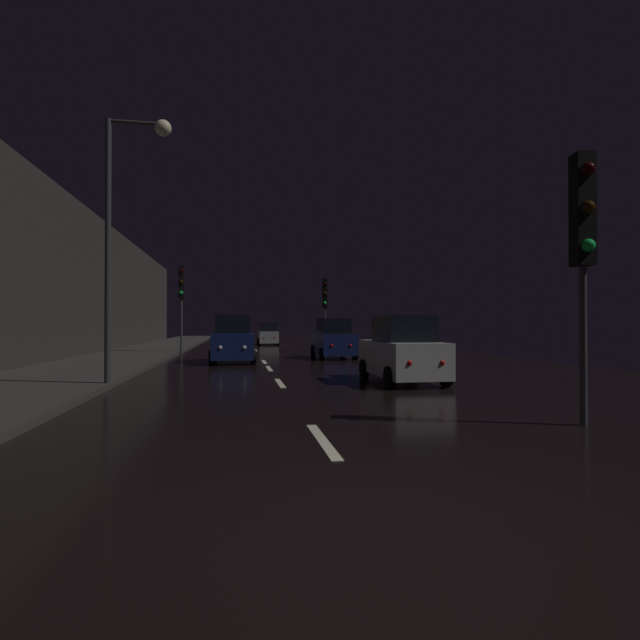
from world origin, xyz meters
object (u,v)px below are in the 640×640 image
(traffic_light_far_left, at_px, (181,289))
(car_distant_taillights, at_px, (268,335))
(traffic_light_near_right, at_px, (583,229))
(car_approaching_headlights, at_px, (233,341))
(car_parked_right_near, at_px, (402,352))
(streetlamp_overhead, at_px, (126,209))
(car_parked_right_far, at_px, (333,340))
(traffic_light_far_right, at_px, (325,299))

(traffic_light_far_left, xyz_separation_m, car_distant_taillights, (5.76, 11.76, -2.90))
(traffic_light_near_right, bearing_deg, car_distant_taillights, -163.94)
(car_approaching_headlights, distance_m, car_parked_right_near, 9.87)
(car_parked_right_near, bearing_deg, car_distant_taillights, 4.72)
(traffic_light_far_left, distance_m, streetlamp_overhead, 15.75)
(car_parked_right_far, bearing_deg, traffic_light_far_left, 57.96)
(traffic_light_far_left, bearing_deg, car_distant_taillights, 154.47)
(traffic_light_far_right, height_order, car_distant_taillights, traffic_light_far_right)
(traffic_light_far_left, relative_size, car_approaching_headlights, 1.22)
(traffic_light_far_right, distance_m, car_approaching_headlights, 10.83)
(traffic_light_far_left, distance_m, car_approaching_headlights, 8.13)
(car_parked_right_far, height_order, car_distant_taillights, car_parked_right_far)
(car_parked_right_near, bearing_deg, car_parked_right_far, 0.00)
(streetlamp_overhead, relative_size, car_distant_taillights, 1.96)
(traffic_light_far_right, bearing_deg, streetlamp_overhead, -15.74)
(car_approaching_headlights, height_order, car_parked_right_far, car_approaching_headlights)
(traffic_light_far_left, relative_size, streetlamp_overhead, 0.71)
(car_approaching_headlights, relative_size, car_parked_right_near, 1.08)
(streetlamp_overhead, distance_m, car_parked_right_near, 8.68)
(streetlamp_overhead, height_order, car_parked_right_near, streetlamp_overhead)
(traffic_light_far_left, xyz_separation_m, car_approaching_headlights, (3.00, -7.02, -2.78))
(traffic_light_near_right, xyz_separation_m, car_distant_taillights, (-3.15, 33.86, -2.45))
(traffic_light_near_right, bearing_deg, traffic_light_far_right, -169.02)
(traffic_light_far_left, height_order, car_parked_right_far, traffic_light_far_left)
(traffic_light_far_right, xyz_separation_m, car_approaching_headlights, (-5.81, -8.81, -2.41))
(car_approaching_headlights, relative_size, car_parked_right_far, 1.06)
(traffic_light_near_right, xyz_separation_m, car_parked_right_near, (-0.90, 6.57, -2.40))
(traffic_light_far_left, relative_size, car_distant_taillights, 1.39)
(streetlamp_overhead, xyz_separation_m, car_approaching_headlights, (2.74, 8.69, -3.82))
(car_approaching_headlights, bearing_deg, car_distant_taillights, 171.65)
(car_parked_right_near, bearing_deg, traffic_light_near_right, -172.23)
(car_parked_right_far, bearing_deg, streetlamp_overhead, 144.05)
(traffic_light_far_left, distance_m, car_parked_right_far, 9.87)
(car_parked_right_near, xyz_separation_m, car_distant_taillights, (-2.26, 27.29, -0.04))
(traffic_light_near_right, distance_m, car_parked_right_near, 7.05)
(traffic_light_near_right, xyz_separation_m, car_approaching_headlights, (-5.91, 15.08, -2.33))
(traffic_light_far_left, bearing_deg, car_parked_right_near, 27.85)
(car_parked_right_far, bearing_deg, car_approaching_headlights, 111.80)
(traffic_light_far_right, distance_m, car_parked_right_near, 17.52)
(traffic_light_far_right, relative_size, car_parked_right_near, 1.20)
(car_parked_right_far, xyz_separation_m, car_parked_right_near, (0.00, -10.51, -0.02))
(streetlamp_overhead, bearing_deg, car_approaching_headlights, 72.48)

